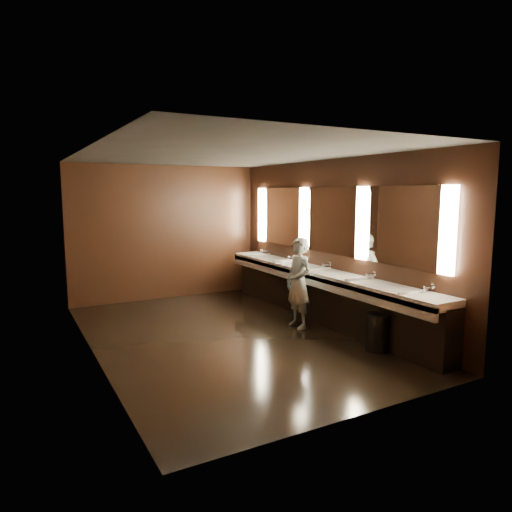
{
  "coord_description": "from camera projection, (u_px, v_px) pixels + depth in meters",
  "views": [
    {
      "loc": [
        -2.96,
        -6.29,
        2.22
      ],
      "look_at": [
        0.5,
        0.0,
        1.23
      ],
      "focal_mm": 32.0,
      "sensor_mm": 36.0,
      "label": 1
    }
  ],
  "objects": [
    {
      "name": "floor",
      "position": [
        228.0,
        335.0,
        7.17
      ],
      "size": [
        6.0,
        6.0,
        0.0
      ],
      "primitive_type": "plane",
      "color": "black",
      "rests_on": "ground"
    },
    {
      "name": "ceiling",
      "position": [
        227.0,
        154.0,
        6.79
      ],
      "size": [
        4.0,
        6.0,
        0.02
      ],
      "primitive_type": "cube",
      "color": "#2D2D2B",
      "rests_on": "wall_back"
    },
    {
      "name": "wall_back",
      "position": [
        167.0,
        232.0,
        9.59
      ],
      "size": [
        4.0,
        0.02,
        2.8
      ],
      "primitive_type": "cube",
      "color": "black",
      "rests_on": "floor"
    },
    {
      "name": "wall_front",
      "position": [
        361.0,
        279.0,
        4.38
      ],
      "size": [
        4.0,
        0.02,
        2.8
      ],
      "primitive_type": "cube",
      "color": "black",
      "rests_on": "floor"
    },
    {
      "name": "wall_left",
      "position": [
        91.0,
        256.0,
        6.03
      ],
      "size": [
        0.02,
        6.0,
        2.8
      ],
      "primitive_type": "cube",
      "color": "black",
      "rests_on": "floor"
    },
    {
      "name": "wall_right",
      "position": [
        331.0,
        241.0,
        7.94
      ],
      "size": [
        0.02,
        6.0,
        2.8
      ],
      "primitive_type": "cube",
      "color": "black",
      "rests_on": "floor"
    },
    {
      "name": "sink_counter",
      "position": [
        321.0,
        293.0,
        7.96
      ],
      "size": [
        0.55,
        5.4,
        1.01
      ],
      "color": "black",
      "rests_on": "floor"
    },
    {
      "name": "mirror_band",
      "position": [
        331.0,
        221.0,
        7.88
      ],
      "size": [
        0.06,
        5.03,
        1.15
      ],
      "color": "#FEEAC1",
      "rests_on": "wall_right"
    },
    {
      "name": "person",
      "position": [
        299.0,
        283.0,
        7.52
      ],
      "size": [
        0.39,
        0.57,
        1.5
      ],
      "primitive_type": "imported",
      "rotation": [
        0.0,
        0.0,
        -1.52
      ],
      "color": "#90C2D7",
      "rests_on": "floor"
    },
    {
      "name": "trash_bin",
      "position": [
        378.0,
        332.0,
        6.47
      ],
      "size": [
        0.4,
        0.4,
        0.53
      ],
      "primitive_type": "cylinder",
      "rotation": [
        0.0,
        0.0,
        0.19
      ],
      "color": "black",
      "rests_on": "floor"
    }
  ]
}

